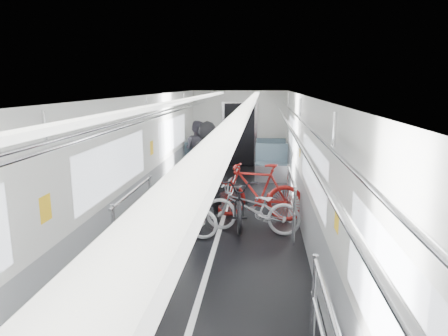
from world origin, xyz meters
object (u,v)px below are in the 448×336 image
object	(u,v)px
person_standing	(208,172)
person_seated	(197,149)
bike_left_far	(173,213)
bike_right_mid	(252,208)
bike_right_far	(256,191)
bike_aisle	(239,199)

from	to	relation	value
person_standing	person_seated	size ratio (longest dim) A/B	1.20
bike_left_far	bike_right_mid	xyz separation A→B (m)	(1.35, 0.30, 0.04)
bike_right_far	person_seated	xyz separation A→B (m)	(-1.74, 3.46, 0.24)
bike_left_far	person_standing	distance (m)	1.15
bike_right_far	bike_aisle	distance (m)	0.43
bike_aisle	person_standing	distance (m)	0.80
bike_right_mid	person_standing	bearing A→B (deg)	-114.28
bike_right_far	person_standing	distance (m)	1.03
bike_right_far	person_seated	bearing A→B (deg)	-143.23
bike_left_far	person_seated	distance (m)	4.55
bike_left_far	bike_aisle	size ratio (longest dim) A/B	0.89
bike_aisle	person_seated	world-z (taller)	person_seated
bike_aisle	bike_right_far	bearing A→B (deg)	34.63
bike_right_far	person_seated	world-z (taller)	person_seated
person_standing	bike_left_far	bearing A→B (deg)	75.59
person_standing	person_seated	world-z (taller)	person_standing
person_standing	person_seated	bearing A→B (deg)	-63.34
bike_right_far	person_standing	world-z (taller)	person_standing
bike_right_mid	person_seated	distance (m)	4.55
bike_aisle	person_seated	xyz separation A→B (m)	(-1.42, 3.73, 0.34)
bike_left_far	person_seated	size ratio (longest dim) A/B	0.99
person_seated	bike_left_far	bearing A→B (deg)	108.27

